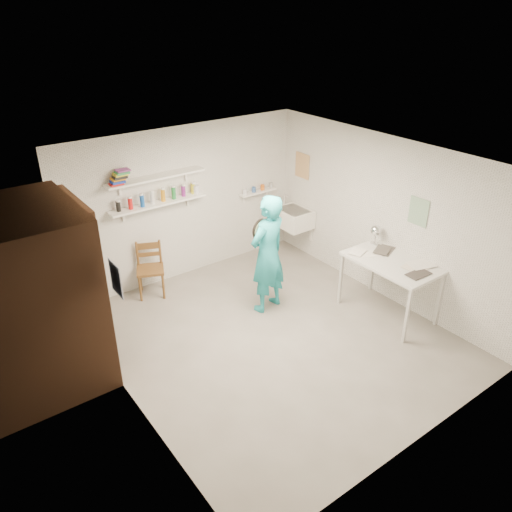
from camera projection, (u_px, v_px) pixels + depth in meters
floor at (274, 337)px, 6.67m from camera, size 4.00×4.50×0.02m
ceiling at (277, 161)px, 5.56m from camera, size 4.00×4.50×0.02m
wall_back at (185, 203)px, 7.73m from camera, size 4.00×0.02×2.40m
wall_front at (431, 350)px, 4.50m from camera, size 4.00×0.02×2.40m
wall_left at (120, 311)px, 5.05m from camera, size 0.02×4.50×2.40m
wall_right at (385, 219)px, 7.17m from camera, size 0.02×4.50×2.40m
doorway_recess at (88, 285)px, 5.91m from camera, size 0.02×0.90×2.00m
corridor_box at (25, 301)px, 5.51m from camera, size 1.40×1.50×2.10m
door_lintel at (75, 202)px, 5.43m from camera, size 0.06×1.05×0.10m
door_jamb_near at (106, 303)px, 5.56m from camera, size 0.06×0.10×2.00m
door_jamb_far at (76, 268)px, 6.27m from camera, size 0.06×0.10×2.00m
shelf_lower at (159, 204)px, 7.30m from camera, size 1.50×0.22×0.03m
shelf_upper at (156, 177)px, 7.12m from camera, size 1.50×0.22×0.03m
ledge_shelf at (258, 192)px, 8.41m from camera, size 0.70×0.14×0.03m
poster_left at (116, 279)px, 4.94m from camera, size 0.01×0.28×0.36m
poster_right_a at (302, 166)px, 8.29m from camera, size 0.01×0.34×0.42m
poster_right_b at (418, 212)px, 6.63m from camera, size 0.01×0.30×0.38m
belfast_sink at (293, 218)px, 8.48m from camera, size 0.48×0.60×0.30m
man at (268, 254)px, 6.91m from camera, size 0.70×0.53×1.73m
wall_clock at (261, 229)px, 6.96m from camera, size 0.31×0.09×0.31m
wooden_chair at (150, 270)px, 7.43m from camera, size 0.52×0.51×0.85m
work_table at (389, 288)px, 6.97m from camera, size 0.76×1.27×0.84m
desk_lamp at (376, 230)px, 7.15m from camera, size 0.16×0.16×0.16m
spray_cans at (158, 197)px, 7.26m from camera, size 1.29×0.06×0.17m
book_stack at (119, 177)px, 6.78m from camera, size 0.30×0.14×0.20m
ledge_pots at (258, 188)px, 8.39m from camera, size 0.48×0.07×0.09m
papers at (392, 260)px, 6.77m from camera, size 0.30×0.22×0.03m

